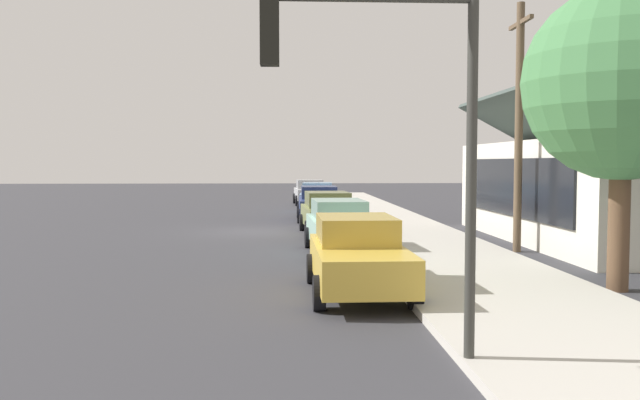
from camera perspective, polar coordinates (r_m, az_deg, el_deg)
The scene contains 13 objects.
ground_plane at distance 25.97m, azimuth -5.52°, elevation -2.75°, with size 120.00×120.00×0.00m, color #38383D.
sidewalk_curb at distance 26.30m, azimuth 6.77°, elevation -2.51°, with size 60.00×4.20×0.16m, color beige.
car_silver at distance 42.57m, azimuth -0.88°, elevation 0.71°, with size 4.39×2.22×1.59m.
car_skyblue at distance 36.49m, azimuth -0.24°, elevation 0.28°, with size 4.54×2.24×1.59m.
car_navy at distance 30.94m, azimuth -0.09°, elevation -0.25°, with size 4.61×2.10×1.59m.
car_olive at distance 24.92m, azimuth 0.73°, elevation -1.11°, with size 4.71×2.19×1.59m.
car_seafoam at distance 19.60m, azimuth 1.75°, elevation -2.31°, with size 4.96×2.07×1.59m.
car_mustard at distance 13.61m, azimuth 3.30°, elevation -4.79°, with size 4.50×2.04×1.59m.
storefront_building at distance 24.44m, azimuth 23.31°, elevation 1.00°, with size 13.17×6.63×5.25m.
shade_tree at distance 15.25m, azimuth 24.80°, elevation 9.18°, with size 4.12×4.12×6.45m.
traffic_light_main at distance 8.53m, azimuth 6.14°, elevation 8.42°, with size 0.37×2.79×5.20m.
utility_pole_wooden at distance 20.79m, azimuth 16.90°, elevation 6.46°, with size 1.80×0.24×7.50m.
fire_hydrant_red at distance 34.17m, azimuth 2.18°, elevation -0.46°, with size 0.22×0.22×0.71m.
Camera 1 is at (25.80, 1.22, 2.72)m, focal length 36.82 mm.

